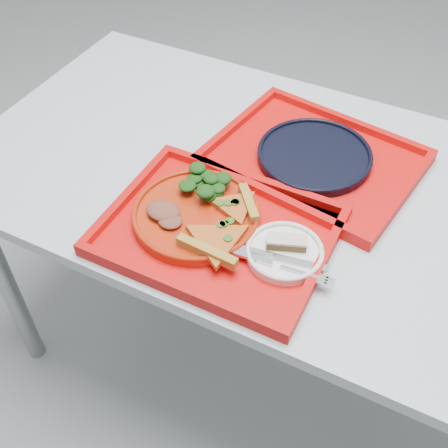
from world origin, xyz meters
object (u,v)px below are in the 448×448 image
(tray_far, at_px, (314,161))
(dessert_bar, at_px, (287,242))
(dinner_plate, at_px, (196,216))
(tray_main, at_px, (218,233))
(navy_plate, at_px, (314,157))

(tray_far, bearing_deg, dessert_bar, -71.48)
(tray_far, height_order, dessert_bar, dessert_bar)
(tray_far, relative_size, dinner_plate, 1.73)
(tray_main, xyz_separation_m, dessert_bar, (0.14, 0.01, 0.03))
(dinner_plate, xyz_separation_m, dessert_bar, (0.20, 0.00, 0.02))
(dessert_bar, bearing_deg, tray_main, 164.69)
(tray_main, bearing_deg, dessert_bar, 5.43)
(tray_main, height_order, tray_far, same)
(tray_main, relative_size, navy_plate, 1.73)
(tray_main, bearing_deg, tray_far, 72.59)
(tray_main, bearing_deg, dinner_plate, 169.58)
(dinner_plate, height_order, dessert_bar, dessert_bar)
(dinner_plate, relative_size, dessert_bar, 3.14)
(tray_main, xyz_separation_m, tray_far, (0.09, 0.30, 0.00))
(tray_far, xyz_separation_m, navy_plate, (0.00, 0.00, 0.01))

